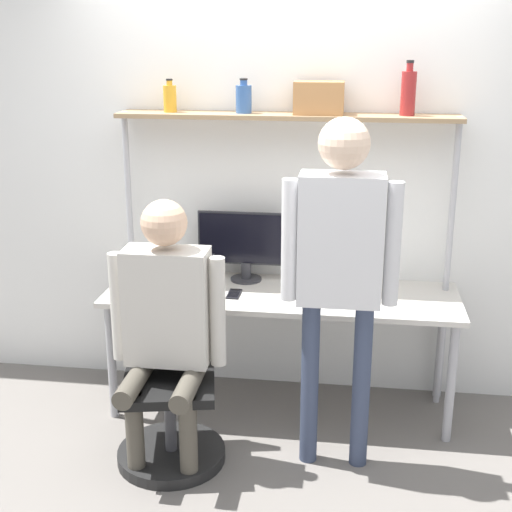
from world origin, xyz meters
TOP-DOWN VIEW (x-y plane):
  - ground_plane at (0.00, 0.00)m, footprint 12.00×12.00m
  - wall_back at (0.00, 0.67)m, footprint 8.00×0.06m
  - desk at (0.00, 0.33)m, footprint 2.00×0.62m
  - shelf_unit at (0.00, 0.51)m, footprint 1.90×0.25m
  - monitor at (-0.23, 0.52)m, footprint 0.57×0.19m
  - laptop at (-0.56, 0.28)m, footprint 0.34×0.21m
  - cell_phone at (-0.26, 0.26)m, footprint 0.07×0.15m
  - office_chair at (-0.51, -0.27)m, footprint 0.56×0.56m
  - person_seated at (-0.50, -0.31)m, footprint 0.58×0.47m
  - person_standing at (0.33, -0.20)m, footprint 0.56×0.24m
  - bottle_blue at (-0.24, 0.51)m, footprint 0.09×0.09m
  - bottle_amber at (-0.66, 0.51)m, footprint 0.07×0.07m
  - bottle_red at (0.65, 0.51)m, footprint 0.08×0.08m
  - storage_box at (0.18, 0.51)m, footprint 0.27×0.17m

SIDE VIEW (x-z plane):
  - ground_plane at x=0.00m, z-range 0.00..0.00m
  - office_chair at x=-0.51m, z-range -0.18..0.73m
  - desk at x=0.00m, z-range 0.29..1.01m
  - cell_phone at x=-0.26m, z-range 0.72..0.73m
  - laptop at x=-0.56m, z-range 0.67..0.89m
  - person_seated at x=-0.50m, z-range 0.12..1.51m
  - monitor at x=-0.23m, z-range 0.75..1.16m
  - person_standing at x=0.33m, z-range 0.26..2.03m
  - wall_back at x=0.00m, z-range 0.00..2.70m
  - shelf_unit at x=0.00m, z-range 0.61..2.32m
  - bottle_amber at x=-0.66m, z-range 1.69..1.87m
  - bottle_blue at x=-0.24m, z-range 1.69..1.88m
  - storage_box at x=0.18m, z-range 1.71..1.88m
  - bottle_red at x=0.65m, z-range 1.68..1.97m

